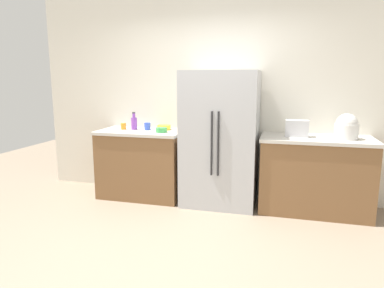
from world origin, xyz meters
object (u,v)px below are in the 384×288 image
toaster (297,128)px  cup_a (147,126)px  bottle_a (134,123)px  bowl_b (164,127)px  refrigerator (220,139)px  cup_b (123,126)px  rice_cooker (347,127)px  bowl_a (161,130)px

toaster → cup_a: size_ratio=2.70×
bottle_a → bowl_b: bottle_a is taller
refrigerator → cup_b: size_ratio=19.59×
bottle_a → refrigerator: bearing=-3.3°
refrigerator → cup_b: 1.39m
rice_cooker → cup_b: rice_cooker is taller
cup_a → bowl_a: 0.31m
toaster → bowl_b: toaster is taller
cup_a → cup_b: cup_a is taller
cup_b → bowl_a: bearing=-11.4°
refrigerator → rice_cooker: refrigerator is taller
toaster → bowl_b: 1.77m
toaster → bottle_a: bearing=179.0°
refrigerator → bottle_a: refrigerator is taller
toaster → bottle_a: 2.17m
rice_cooker → bowl_a: rice_cooker is taller
rice_cooker → bowl_b: (-2.32, 0.15, -0.10)m
refrigerator → bowl_a: refrigerator is taller
rice_cooker → bowl_a: (-2.27, -0.08, -0.10)m
cup_a → cup_b: (-0.34, -0.03, -0.01)m
bottle_a → bowl_a: bottle_a is taller
bowl_a → cup_b: bearing=168.6°
bowl_b → bowl_a: bearing=-78.6°
rice_cooker → cup_a: size_ratio=2.96×
bowl_a → rice_cooker: bearing=2.0°
bowl_a → bowl_b: 0.24m
toaster → cup_a: toaster is taller
cup_a → bowl_b: (0.22, 0.07, -0.02)m
refrigerator → bottle_a: (-1.23, 0.07, 0.16)m
refrigerator → toaster: 0.96m
refrigerator → toaster: refrigerator is taller
bowl_b → cup_a: bearing=-161.1°
refrigerator → cup_a: bearing=175.5°
bottle_a → cup_a: 0.20m
cup_a → bowl_b: bearing=18.9°
refrigerator → toaster: bearing=2.0°
bottle_a → toaster: bearing=-1.0°
refrigerator → bowl_b: (-0.82, 0.15, 0.10)m
rice_cooker → bottle_a: 2.73m
bottle_a → cup_b: bottle_a is taller
bottle_a → bowl_a: 0.48m
bottle_a → cup_a: bearing=2.8°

